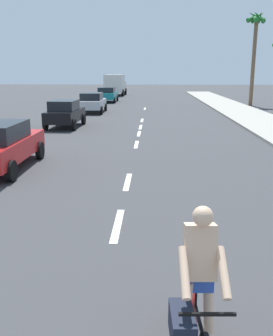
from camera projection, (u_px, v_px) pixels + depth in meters
ground_plane at (139, 136)px, 19.22m from camera, size 160.00×160.00×0.00m
lane_stripe_2 at (118, 225)px, 7.99m from camera, size 0.16×1.80×0.01m
lane_stripe_3 at (128, 182)px, 11.13m from camera, size 0.16×1.80×0.01m
lane_stripe_4 at (136, 144)px, 16.84m from camera, size 0.16×1.80×0.01m
lane_stripe_5 at (139, 134)px, 19.82m from camera, size 0.16×1.80×0.01m
lane_stripe_6 at (140, 127)px, 22.15m from camera, size 0.16×1.80×0.01m
lane_stripe_7 at (142, 120)px, 25.22m from camera, size 0.16×1.80×0.01m
lane_stripe_8 at (145, 109)px, 33.24m from camera, size 0.16×1.80×0.01m
cyclist at (196, 294)px, 4.05m from camera, size 0.64×1.71×1.82m
parked_car_black at (65, 113)px, 21.91m from camera, size 1.87×3.85×1.57m
parked_car_silver at (92, 102)px, 29.82m from camera, size 1.96×4.20×1.57m
parked_car_teal at (107, 94)px, 40.29m from camera, size 2.09×4.50×1.57m
delivery_truck at (115, 84)px, 51.71m from camera, size 2.79×6.29×2.80m
palm_tree_distant at (256, 33)px, 34.69m from camera, size 2.01×1.85×8.68m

